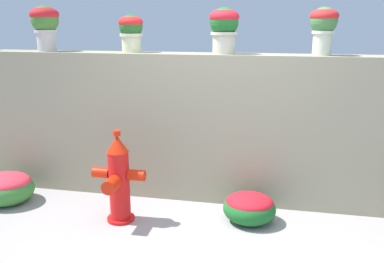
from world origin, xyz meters
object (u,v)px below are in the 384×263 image
object	(u,v)px
potted_plant_2	(131,30)
flower_bush_left	(249,207)
fire_hydrant	(119,180)
flower_bush_right	(6,187)
potted_plant_1	(45,22)
potted_plant_4	(324,24)
potted_plant_3	(224,26)

from	to	relation	value
potted_plant_2	flower_bush_left	xyz separation A→B (m)	(1.37, -0.56, -1.70)
flower_bush_left	fire_hydrant	bearing A→B (deg)	-169.55
flower_bush_left	flower_bush_right	size ratio (longest dim) A/B	0.86
potted_plant_1	potted_plant_4	distance (m)	3.01
flower_bush_right	potted_plant_4	bearing A→B (deg)	10.37
potted_plant_1	flower_bush_left	distance (m)	3.03
potted_plant_2	flower_bush_right	world-z (taller)	potted_plant_2
potted_plant_1	potted_plant_4	bearing A→B (deg)	-0.33
potted_plant_2	fire_hydrant	world-z (taller)	potted_plant_2
potted_plant_1	potted_plant_3	world-z (taller)	potted_plant_1
potted_plant_2	potted_plant_3	world-z (taller)	potted_plant_3
potted_plant_2	potted_plant_3	size ratio (longest dim) A/B	0.86
flower_bush_left	flower_bush_right	world-z (taller)	flower_bush_right
potted_plant_3	potted_plant_4	distance (m)	0.98
potted_plant_1	potted_plant_2	distance (m)	1.01
fire_hydrant	flower_bush_left	xyz separation A→B (m)	(1.28, 0.24, -0.28)
potted_plant_3	flower_bush_right	xyz separation A→B (m)	(-2.31, -0.61, -1.73)
fire_hydrant	flower_bush_left	size ratio (longest dim) A/B	1.78
potted_plant_4	flower_bush_right	bearing A→B (deg)	-169.63
potted_plant_3	flower_bush_left	xyz separation A→B (m)	(0.36, -0.53, -1.75)
potted_plant_1	fire_hydrant	distance (m)	2.03
flower_bush_left	potted_plant_3	bearing A→B (deg)	123.96
potted_plant_3	fire_hydrant	bearing A→B (deg)	-140.34
potted_plant_4	fire_hydrant	bearing A→B (deg)	-158.17
potted_plant_1	potted_plant_3	size ratio (longest dim) A/B	1.07
potted_plant_1	potted_plant_3	bearing A→B (deg)	-0.42
flower_bush_left	flower_bush_right	xyz separation A→B (m)	(-2.67, -0.08, 0.02)
flower_bush_right	potted_plant_3	bearing A→B (deg)	14.66
potted_plant_1	potted_plant_3	xyz separation A→B (m)	(2.03, -0.01, -0.04)
potted_plant_1	potted_plant_3	distance (m)	2.03
flower_bush_left	potted_plant_1	bearing A→B (deg)	167.18
potted_plant_1	flower_bush_left	world-z (taller)	potted_plant_1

